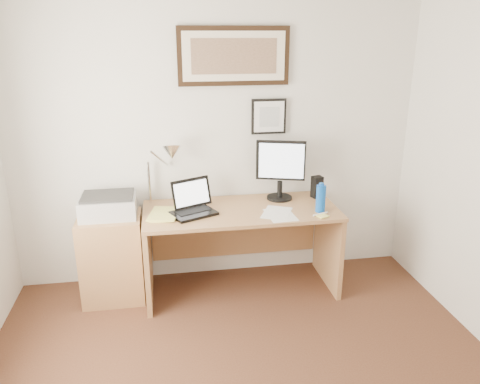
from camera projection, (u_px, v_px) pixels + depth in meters
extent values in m
cube|color=silver|center=(217.00, 141.00, 4.02)|extent=(3.50, 0.02, 2.50)
cube|color=#986940|center=(113.00, 258.00, 3.87)|extent=(0.50, 0.40, 0.73)
cylinder|color=#0E50B8|center=(321.00, 199.00, 3.77)|extent=(0.08, 0.08, 0.22)
cylinder|color=#0E50B8|center=(322.00, 184.00, 3.73)|extent=(0.04, 0.04, 0.02)
cube|color=black|center=(317.00, 187.00, 4.11)|extent=(0.10, 0.09, 0.19)
cube|color=silver|center=(280.00, 215.00, 3.74)|extent=(0.23, 0.31, 0.00)
cube|color=silver|center=(277.00, 213.00, 3.78)|extent=(0.32, 0.36, 0.00)
cube|color=#FEF978|center=(322.00, 216.00, 3.70)|extent=(0.11, 0.11, 0.01)
cylinder|color=white|center=(320.00, 214.00, 3.74)|extent=(0.14, 0.06, 0.02)
imported|color=#DDD868|center=(150.00, 214.00, 3.72)|extent=(0.28, 0.34, 0.02)
cube|color=#986940|center=(241.00, 211.00, 3.87)|extent=(1.60, 0.70, 0.03)
cube|color=#986940|center=(148.00, 259.00, 3.87)|extent=(0.04, 0.65, 0.72)
cube|color=#986940|center=(328.00, 245.00, 4.11)|extent=(0.04, 0.65, 0.72)
cube|color=#986940|center=(235.00, 227.00, 4.27)|extent=(1.50, 0.03, 0.55)
cube|color=black|center=(193.00, 213.00, 3.74)|extent=(0.41, 0.36, 0.02)
cube|color=black|center=(193.00, 210.00, 3.76)|extent=(0.31, 0.23, 0.00)
cube|color=black|center=(192.00, 193.00, 3.82)|extent=(0.34, 0.21, 0.23)
cube|color=white|center=(192.00, 193.00, 3.81)|extent=(0.29, 0.17, 0.18)
cylinder|color=black|center=(279.00, 198.00, 4.10)|extent=(0.22, 0.22, 0.02)
cylinder|color=black|center=(280.00, 189.00, 4.07)|extent=(0.04, 0.04, 0.14)
cube|color=black|center=(281.00, 160.00, 3.98)|extent=(0.41, 0.15, 0.34)
cube|color=white|center=(281.00, 161.00, 3.96)|extent=(0.36, 0.11, 0.30)
cube|color=#ACACAE|center=(109.00, 206.00, 3.75)|extent=(0.44, 0.34, 0.16)
cube|color=#2D2D2D|center=(108.00, 196.00, 3.73)|extent=(0.40, 0.30, 0.02)
cylinder|color=silver|center=(149.00, 182.00, 3.96)|extent=(0.02, 0.02, 0.36)
cylinder|color=silver|center=(160.00, 158.00, 3.85)|extent=(0.15, 0.23, 0.19)
cone|color=silver|center=(172.00, 153.00, 3.79)|extent=(0.16, 0.18, 0.15)
cube|color=black|center=(234.00, 56.00, 3.79)|extent=(0.92, 0.03, 0.47)
cube|color=beige|center=(234.00, 56.00, 3.78)|extent=(0.84, 0.01, 0.39)
cube|color=brown|center=(234.00, 56.00, 3.77)|extent=(0.70, 0.00, 0.28)
cube|color=black|center=(269.00, 116.00, 4.00)|extent=(0.30, 0.02, 0.30)
cube|color=white|center=(269.00, 117.00, 3.99)|extent=(0.26, 0.00, 0.26)
cube|color=#AAAFB4|center=(269.00, 117.00, 3.98)|extent=(0.17, 0.00, 0.17)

